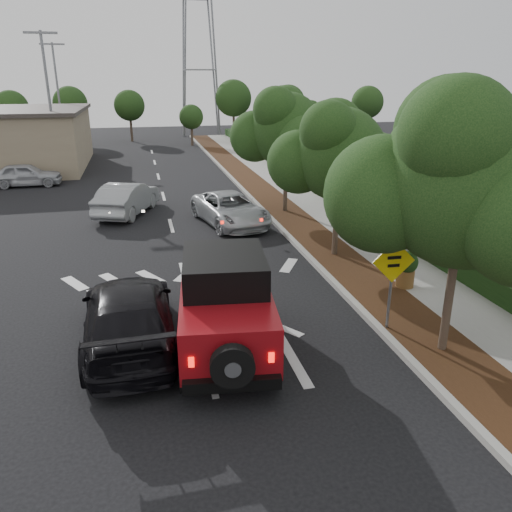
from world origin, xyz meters
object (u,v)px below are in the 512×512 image
object	(u,v)px
red_jeep	(225,303)
black_suv_oncoming	(129,315)
speed_hump_sign	(392,272)
silver_suv_ahead	(230,209)

from	to	relation	value
red_jeep	black_suv_oncoming	world-z (taller)	red_jeep
red_jeep	black_suv_oncoming	size ratio (longest dim) A/B	0.89
speed_hump_sign	silver_suv_ahead	bearing A→B (deg)	103.53
red_jeep	black_suv_oncoming	distance (m)	2.43
red_jeep	speed_hump_sign	world-z (taller)	speed_hump_sign
red_jeep	speed_hump_sign	size ratio (longest dim) A/B	2.01
red_jeep	black_suv_oncoming	xyz separation A→B (m)	(-2.27, 0.74, -0.43)
silver_suv_ahead	speed_hump_sign	bearing A→B (deg)	-90.67
red_jeep	speed_hump_sign	distance (m)	4.26
black_suv_oncoming	silver_suv_ahead	bearing A→B (deg)	-115.16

